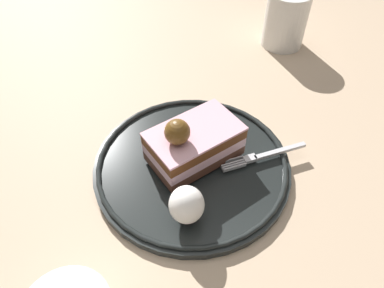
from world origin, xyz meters
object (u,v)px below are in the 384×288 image
at_px(cake_slice, 193,143).
at_px(fork, 262,156).
at_px(drink_glass_far, 285,23).
at_px(dessert_plate, 192,164).
at_px(whipped_cream_dollop, 187,205).

bearing_deg(cake_slice, fork, -97.90).
bearing_deg(fork, drink_glass_far, -21.40).
bearing_deg(dessert_plate, cake_slice, -19.38).
height_order(dessert_plate, cake_slice, cake_slice).
bearing_deg(fork, dessert_plate, 86.41).
relative_size(dessert_plate, cake_slice, 1.93).
distance_m(dessert_plate, cake_slice, 0.03).
height_order(dessert_plate, drink_glass_far, drink_glass_far).
xyz_separation_m(cake_slice, drink_glass_far, (0.27, -0.19, 0.00)).
height_order(cake_slice, fork, cake_slice).
bearing_deg(dessert_plate, whipped_cream_dollop, 169.36).
bearing_deg(drink_glass_far, whipped_cream_dollop, 149.07).
relative_size(cake_slice, whipped_cream_dollop, 2.83).
bearing_deg(drink_glass_far, dessert_plate, 144.38).
relative_size(dessert_plate, drink_glass_far, 2.59).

